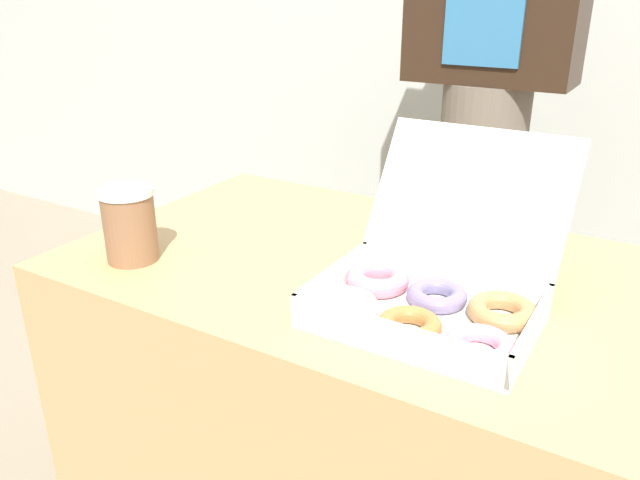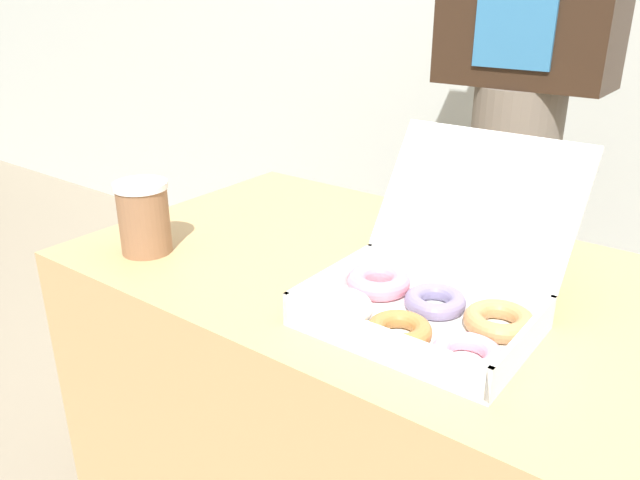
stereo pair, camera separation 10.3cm
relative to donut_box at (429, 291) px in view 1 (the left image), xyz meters
The scene contains 4 objects.
table 0.46m from the donut_box, 137.98° to the left, with size 1.20×0.71×0.75m.
donut_box is the anchor object (origin of this frame).
coffee_cup 0.57m from the donut_box, behind, with size 0.10×0.10×0.14m.
person_customer 0.80m from the donut_box, 101.66° to the left, with size 0.41×0.23×1.84m.
Camera 1 is at (0.44, -0.97, 1.24)m, focal length 35.00 mm.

